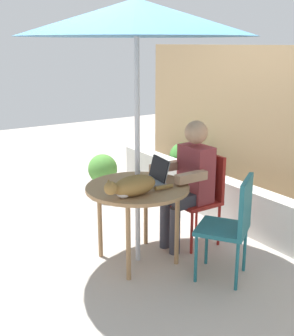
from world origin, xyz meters
TOP-DOWN VIEW (x-y plane):
  - ground_plane at (0.00, 0.00)m, footprint 14.00×14.00m
  - fence_back at (0.00, 1.92)m, footprint 4.92×0.08m
  - planter_wall_low at (0.00, 1.31)m, footprint 4.43×0.20m
  - patio_table at (0.00, 0.00)m, footprint 0.92×0.92m
  - patio_umbrella at (0.00, 0.00)m, footprint 1.94×1.94m
  - chair_occupied at (0.00, 0.75)m, footprint 0.40×0.40m
  - chair_empty at (0.71, 0.48)m, footprint 0.56×0.56m
  - person_seated at (-0.00, 0.59)m, footprint 0.48×0.48m
  - laptop at (-0.03, 0.20)m, footprint 0.33×0.29m
  - cat at (0.19, -0.17)m, footprint 0.20×0.65m
  - potted_plant_near_fence at (-1.67, 0.53)m, footprint 0.37×0.37m
  - potted_plant_by_chair at (-1.39, 1.60)m, footprint 0.36×0.36m

SIDE VIEW (x-z plane):
  - ground_plane at x=0.00m, z-range 0.00..0.00m
  - planter_wall_low at x=0.00m, z-range 0.00..0.48m
  - potted_plant_near_fence at x=-1.67m, z-range 0.01..0.59m
  - potted_plant_by_chair at x=-1.39m, z-range 0.05..0.70m
  - chair_occupied at x=0.00m, z-range 0.08..0.97m
  - chair_empty at x=0.71m, z-range 0.08..0.97m
  - patio_table at x=0.00m, z-range 0.29..1.00m
  - person_seated at x=0.00m, z-range 0.08..1.31m
  - laptop at x=-0.03m, z-range 0.67..0.88m
  - cat at x=0.19m, z-range 0.71..0.88m
  - fence_back at x=0.00m, z-range 0.00..1.91m
  - patio_umbrella at x=0.00m, z-range 0.98..3.25m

